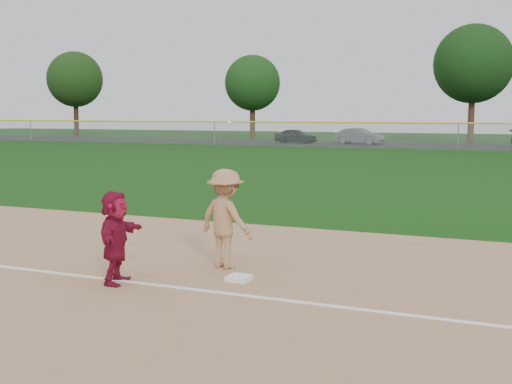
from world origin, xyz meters
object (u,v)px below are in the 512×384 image
at_px(car_left, 296,136).
at_px(car_mid, 359,136).
at_px(first_base, 239,278).
at_px(base_runner, 116,237).

xyz_separation_m(car_left, car_mid, (5.78, 0.29, 0.05)).
relative_size(first_base, car_left, 0.09).
bearing_deg(car_left, car_mid, -83.27).
distance_m(first_base, car_mid, 47.20).
distance_m(first_base, car_left, 48.39).
xyz_separation_m(base_runner, car_left, (-13.27, 46.89, -0.11)).
bearing_deg(first_base, base_runner, -153.08).
relative_size(base_runner, car_mid, 0.35).
bearing_deg(base_runner, first_base, -76.62).
bearing_deg(car_left, first_base, -158.05).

